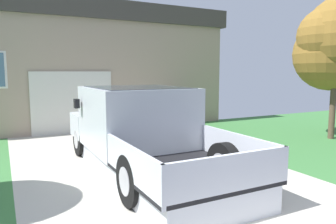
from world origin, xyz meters
The scene contains 5 objects.
pickup_truck centered at (-0.13, 4.15, 0.78)m, with size 2.18×5.35×1.71m.
person_with_hat centered at (1.36, 4.58, 0.85)m, with size 0.50×0.44×1.58m.
handbag centered at (1.48, 4.24, 0.11)m, with size 0.32×0.21×0.38m.
house_with_garage centered at (0.11, 11.74, 2.26)m, with size 10.91×6.18×4.48m.
wheeled_trash_bin centered at (3.11, 8.05, 0.57)m, with size 0.60×0.72×1.04m.
Camera 1 is at (-2.68, -2.10, 2.03)m, focal length 34.33 mm.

